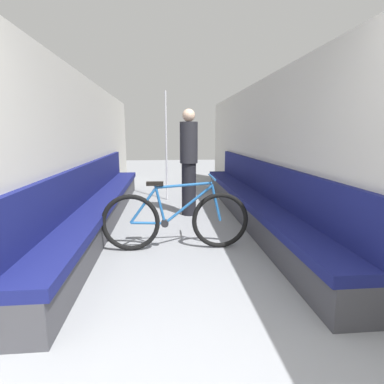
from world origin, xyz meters
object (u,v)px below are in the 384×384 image
(passenger_standing, at_px, (189,161))
(bench_seat_row_left, at_px, (101,205))
(grab_pole_near, at_px, (166,148))
(bicycle, at_px, (176,220))
(bench_seat_row_right, at_px, (251,201))

(passenger_standing, bearing_deg, bench_seat_row_left, 13.82)
(grab_pole_near, xyz_separation_m, passenger_standing, (0.37, -1.24, -0.16))
(bicycle, bearing_deg, grab_pole_near, 107.02)
(bench_seat_row_right, xyz_separation_m, grab_pole_near, (-1.36, 1.65, 0.79))
(bench_seat_row_right, relative_size, grab_pole_near, 2.56)
(bench_seat_row_left, distance_m, passenger_standing, 1.59)
(bicycle, xyz_separation_m, grab_pole_near, (-0.09, 2.81, 0.72))
(passenger_standing, bearing_deg, grab_pole_near, -75.79)
(bicycle, height_order, grab_pole_near, grab_pole_near)
(bench_seat_row_right, distance_m, passenger_standing, 1.24)
(bench_seat_row_left, bearing_deg, bicycle, -46.15)
(bench_seat_row_right, bearing_deg, passenger_standing, 157.45)
(grab_pole_near, height_order, passenger_standing, grab_pole_near)
(grab_pole_near, bearing_deg, bench_seat_row_left, -122.12)
(bench_seat_row_right, xyz_separation_m, bicycle, (-1.27, -1.17, 0.06))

